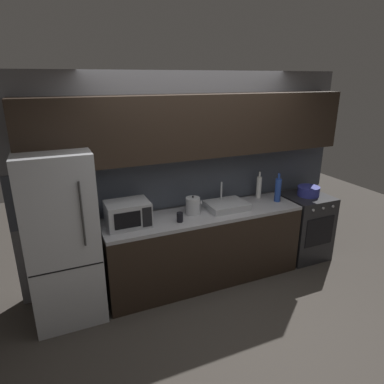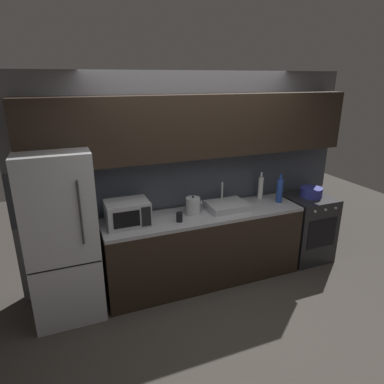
{
  "view_description": "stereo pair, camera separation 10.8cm",
  "coord_description": "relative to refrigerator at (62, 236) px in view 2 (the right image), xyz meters",
  "views": [
    {
      "loc": [
        -1.62,
        -2.44,
        2.43
      ],
      "look_at": [
        -0.16,
        0.9,
        1.19
      ],
      "focal_mm": 31.67,
      "sensor_mm": 36.0,
      "label": 1
    },
    {
      "loc": [
        -1.52,
        -2.48,
        2.43
      ],
      "look_at": [
        -0.16,
        0.9,
        1.19
      ],
      "focal_mm": 31.67,
      "sensor_mm": 36.0,
      "label": 2
    }
  ],
  "objects": [
    {
      "name": "wine_bottle_white",
      "position": [
        2.48,
        0.2,
        0.16
      ],
      "size": [
        0.07,
        0.07,
        0.36
      ],
      "color": "silver",
      "rests_on": "counter_run"
    },
    {
      "name": "counter_run",
      "position": [
        1.59,
        0.0,
        -0.44
      ],
      "size": [
        2.41,
        0.6,
        0.9
      ],
      "color": "black",
      "rests_on": "ground"
    },
    {
      "name": "kettle",
      "position": [
        1.45,
        0.04,
        0.11
      ],
      "size": [
        0.2,
        0.17,
        0.22
      ],
      "color": "#B7BABF",
      "rests_on": "counter_run"
    },
    {
      "name": "sink_basin",
      "position": [
        1.89,
        0.03,
        0.05
      ],
      "size": [
        0.48,
        0.38,
        0.3
      ],
      "color": "#ADAFB5",
      "rests_on": "counter_run"
    },
    {
      "name": "mug_dark",
      "position": [
        1.23,
        -0.12,
        0.06
      ],
      "size": [
        0.07,
        0.07,
        0.11
      ],
      "primitive_type": "cylinder",
      "color": "black",
      "rests_on": "counter_run"
    },
    {
      "name": "oven_range",
      "position": [
        3.13,
        -0.0,
        -0.44
      ],
      "size": [
        0.6,
        0.62,
        0.9
      ],
      "color": "#232326",
      "rests_on": "ground"
    },
    {
      "name": "refrigerator",
      "position": [
        0.0,
        0.0,
        0.0
      ],
      "size": [
        0.68,
        0.69,
        1.79
      ],
      "color": "#B7BABF",
      "rests_on": "ground"
    },
    {
      "name": "microwave",
      "position": [
        0.68,
        0.02,
        0.14
      ],
      "size": [
        0.46,
        0.35,
        0.27
      ],
      "color": "#A8AAAF",
      "rests_on": "counter_run"
    },
    {
      "name": "ground_plane",
      "position": [
        1.59,
        -0.9,
        -0.89
      ],
      "size": [
        10.0,
        10.0,
        0.0
      ],
      "primitive_type": "plane",
      "color": "#3D3833"
    },
    {
      "name": "wine_bottle_blue",
      "position": [
        2.62,
        -0.01,
        0.16
      ],
      "size": [
        0.08,
        0.08,
        0.37
      ],
      "color": "#234299",
      "rests_on": "counter_run"
    },
    {
      "name": "back_wall",
      "position": [
        1.59,
        0.3,
        0.66
      ],
      "size": [
        4.15,
        0.44,
        2.5
      ],
      "color": "slate",
      "rests_on": "ground"
    },
    {
      "name": "cooking_pot",
      "position": [
        3.15,
        0.0,
        0.07
      ],
      "size": [
        0.29,
        0.29,
        0.13
      ],
      "color": "#333899",
      "rests_on": "oven_range"
    }
  ]
}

